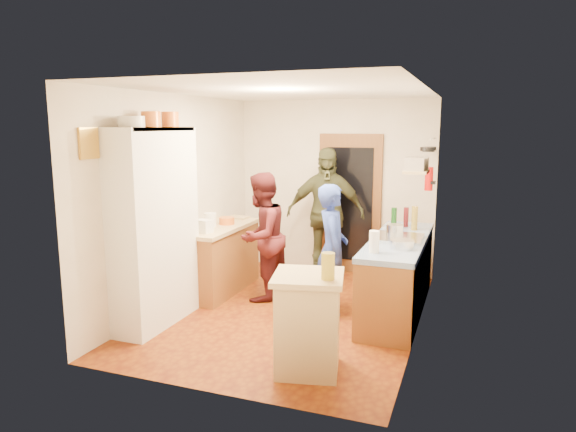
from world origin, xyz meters
The scene contains 44 objects.
floor centered at (0.00, 0.00, -0.01)m, with size 3.00×4.00×0.02m, color #7D3B0B.
ceiling centered at (0.00, 0.00, 2.61)m, with size 3.00×4.00×0.02m, color silver.
wall_back centered at (0.00, 2.01, 1.30)m, with size 3.00×0.02×2.60m, color beige.
wall_front centered at (0.00, -2.01, 1.30)m, with size 3.00×0.02×2.60m, color beige.
wall_left centered at (-1.51, 0.00, 1.30)m, with size 0.02×4.00×2.60m, color beige.
wall_right centered at (1.51, 0.00, 1.30)m, with size 0.02×4.00×2.60m, color beige.
door_frame centered at (0.25, 1.97, 1.05)m, with size 0.95×0.06×2.10m, color brown.
door_glass centered at (0.25, 1.94, 1.05)m, with size 0.70×0.02×1.70m, color black.
hutch_body centered at (-1.30, -0.80, 1.10)m, with size 0.40×1.20×2.20m, color white.
hutch_top_shelf centered at (-1.30, -0.80, 2.18)m, with size 0.40×1.14×0.04m, color white.
plate_stack centered at (-1.30, -1.12, 2.26)m, with size 0.27×0.27×0.11m, color white.
orange_pot_a centered at (-1.30, -0.78, 2.28)m, with size 0.21×0.21×0.17m, color orange.
orange_pot_b centered at (-1.30, -0.41, 2.29)m, with size 0.19×0.19×0.17m, color orange.
left_counter_base centered at (-1.20, 0.45, 0.42)m, with size 0.60×1.40×0.85m, color brown.
left_counter_top centered at (-1.20, 0.45, 0.88)m, with size 0.64×1.44×0.05m, color tan.
toaster centered at (-1.15, 0.01, 0.98)m, with size 0.21×0.14×0.16m, color white.
kettle centered at (-1.25, 0.37, 0.99)m, with size 0.16×0.16×0.18m, color white.
orange_bowl centered at (-1.12, 0.59, 0.95)m, with size 0.21×0.21×0.09m, color orange.
chopping_board centered at (-1.18, 1.06, 0.91)m, with size 0.30×0.22×0.03m, color tan.
right_counter_base centered at (1.20, 0.50, 0.42)m, with size 0.60×2.20×0.84m, color brown.
right_counter_top centered at (1.20, 0.50, 0.87)m, with size 0.62×2.22×0.06m, color #1C47A2.
hob centered at (1.20, 0.42, 0.92)m, with size 0.55×0.58×0.04m, color silver.
pot_on_hob centered at (1.15, 0.47, 1.00)m, with size 0.20×0.20×0.13m, color silver.
bottle_a centered at (1.05, 1.06, 1.04)m, with size 0.07×0.07×0.28m, color #143F14.
bottle_b centered at (1.18, 1.24, 1.03)m, with size 0.07×0.07×0.26m, color #591419.
bottle_c centered at (1.31, 1.06, 1.05)m, with size 0.08×0.08×0.31m, color olive.
paper_towel centered at (1.05, -0.29, 1.02)m, with size 0.11×0.11×0.23m, color white.
mixing_bowl centered at (1.30, -0.02, 0.95)m, with size 0.26×0.26×0.10m, color silver.
island_base centered at (0.66, -1.33, 0.43)m, with size 0.55×0.55×0.86m, color tan.
island_top centered at (0.66, -1.33, 0.89)m, with size 0.62×0.62×0.05m, color tan.
cutting_board centered at (0.60, -1.29, 0.90)m, with size 0.35×0.28×0.02m, color white.
oil_jar centered at (0.86, -1.41, 1.03)m, with size 0.12×0.12×0.23m, color #AD9E2D.
pan_rail centered at (1.46, 1.52, 2.05)m, with size 0.02×0.02×0.65m, color silver.
pan_hang_a centered at (1.40, 1.35, 1.92)m, with size 0.18×0.18×0.05m, color black.
pan_hang_b centered at (1.40, 1.55, 1.90)m, with size 0.16×0.16×0.05m, color black.
pan_hang_c centered at (1.40, 1.75, 1.91)m, with size 0.17×0.17×0.05m, color black.
wall_shelf centered at (1.37, 0.45, 1.70)m, with size 0.26×0.42×0.03m, color tan.
radio centered at (1.37, 0.45, 1.79)m, with size 0.22×0.30×0.15m, color silver.
ext_bracket centered at (1.47, 1.70, 1.45)m, with size 0.06×0.10×0.04m, color black.
fire_extinguisher centered at (1.41, 1.70, 1.50)m, with size 0.11×0.11×0.32m, color red.
picture_frame centered at (-1.48, -1.55, 2.05)m, with size 0.03×0.25×0.30m, color gold.
person_hob centered at (0.50, 0.18, 0.78)m, with size 0.57×0.37×1.55m, color navy.
person_left centered at (-0.48, 0.40, 0.82)m, with size 0.80×0.62×1.64m, color #431417.
person_back centered at (0.01, 1.53, 0.96)m, with size 1.12×0.47×1.92m, color #383B23.
Camera 1 is at (2.00, -5.53, 2.21)m, focal length 32.00 mm.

